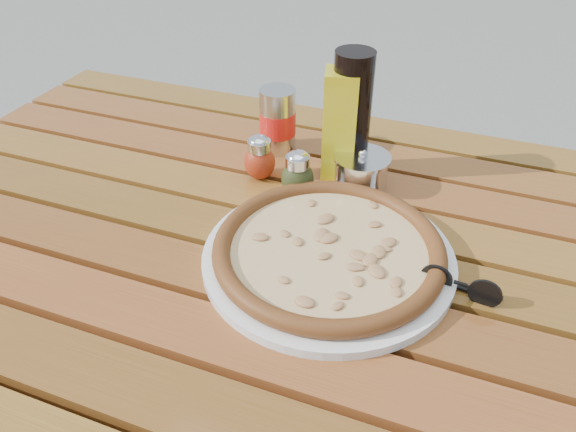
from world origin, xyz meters
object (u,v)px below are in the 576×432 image
(plate, at_px, (328,257))
(soda_can, at_px, (278,121))
(pizza, at_px, (329,249))
(dark_bottle, at_px, (351,116))
(table, at_px, (284,276))
(pepper_shaker, at_px, (260,158))
(olive_oil_cruet, at_px, (340,124))
(oregano_shaker, at_px, (298,174))
(parmesan_tin, at_px, (361,171))
(sunglasses, at_px, (460,286))

(plate, height_order, soda_can, soda_can)
(pizza, xyz_separation_m, dark_bottle, (-0.04, 0.24, 0.09))
(table, relative_size, plate, 3.89)
(pizza, bearing_deg, pepper_shaker, 136.14)
(pizza, bearing_deg, dark_bottle, 99.72)
(pepper_shaker, relative_size, olive_oil_cruet, 0.39)
(oregano_shaker, height_order, soda_can, soda_can)
(pepper_shaker, bearing_deg, pizza, -43.86)
(dark_bottle, xyz_separation_m, parmesan_tin, (0.03, -0.04, -0.08))
(pepper_shaker, relative_size, dark_bottle, 0.37)
(table, relative_size, soda_can, 11.67)
(olive_oil_cruet, distance_m, parmesan_tin, 0.09)
(plate, height_order, olive_oil_cruet, olive_oil_cruet)
(table, relative_size, pepper_shaker, 17.07)
(oregano_shaker, relative_size, olive_oil_cruet, 0.39)
(plate, xyz_separation_m, olive_oil_cruet, (-0.06, 0.23, 0.09))
(plate, xyz_separation_m, dark_bottle, (-0.04, 0.24, 0.10))
(table, bearing_deg, oregano_shaker, 100.41)
(dark_bottle, bearing_deg, sunglasses, -47.61)
(oregano_shaker, distance_m, dark_bottle, 0.13)
(pepper_shaker, distance_m, oregano_shaker, 0.08)
(pepper_shaker, bearing_deg, olive_oil_cruet, 26.46)
(plate, relative_size, pepper_shaker, 4.39)
(dark_bottle, bearing_deg, plate, -80.28)
(olive_oil_cruet, relative_size, parmesan_tin, 1.67)
(table, xyz_separation_m, soda_can, (-0.11, 0.25, 0.13))
(dark_bottle, distance_m, olive_oil_cruet, 0.02)
(soda_can, relative_size, olive_oil_cruet, 0.57)
(plate, distance_m, pepper_shaker, 0.25)
(pepper_shaker, bearing_deg, sunglasses, -25.80)
(plate, relative_size, pizza, 0.86)
(pepper_shaker, bearing_deg, plate, -43.86)
(pepper_shaker, distance_m, sunglasses, 0.40)
(oregano_shaker, xyz_separation_m, sunglasses, (0.28, -0.15, -0.02))
(pepper_shaker, distance_m, dark_bottle, 0.17)
(soda_can, height_order, olive_oil_cruet, olive_oil_cruet)
(oregano_shaker, relative_size, dark_bottle, 0.37)
(table, relative_size, oregano_shaker, 17.07)
(pepper_shaker, relative_size, soda_can, 0.68)
(pizza, relative_size, pepper_shaker, 5.11)
(pizza, height_order, oregano_shaker, oregano_shaker)
(pepper_shaker, bearing_deg, parmesan_tin, 11.05)
(table, bearing_deg, parmesan_tin, 69.03)
(olive_oil_cruet, bearing_deg, soda_can, 161.54)
(plate, relative_size, soda_can, 3.00)
(table, xyz_separation_m, olive_oil_cruet, (0.02, 0.21, 0.17))
(pepper_shaker, relative_size, parmesan_tin, 0.65)
(plate, height_order, oregano_shaker, oregano_shaker)
(pizza, distance_m, olive_oil_cruet, 0.25)
(table, relative_size, dark_bottle, 6.36)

